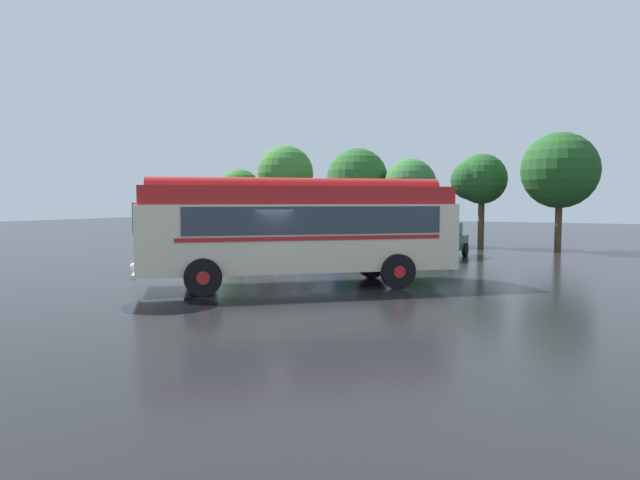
% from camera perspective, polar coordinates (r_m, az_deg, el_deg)
% --- Properties ---
extents(ground_plane, '(120.00, 120.00, 0.00)m').
position_cam_1_polar(ground_plane, '(18.28, -5.28, -4.75)').
color(ground_plane, black).
extents(vintage_bus, '(9.28, 8.38, 3.49)m').
position_cam_1_polar(vintage_bus, '(18.36, -2.14, 1.25)').
color(vintage_bus, beige).
rests_on(vintage_bus, ground).
extents(car_near_left, '(2.30, 4.36, 1.66)m').
position_cam_1_polar(car_near_left, '(31.09, 1.86, 0.45)').
color(car_near_left, navy).
rests_on(car_near_left, ground).
extents(car_mid_left, '(2.42, 4.41, 1.66)m').
position_cam_1_polar(car_mid_left, '(29.13, 6.87, 0.18)').
color(car_mid_left, '#B7BABF').
rests_on(car_mid_left, ground).
extents(car_mid_right, '(2.03, 4.24, 1.66)m').
position_cam_1_polar(car_mid_right, '(28.24, 11.99, 0.00)').
color(car_mid_right, '#144C28').
rests_on(car_mid_right, ground).
extents(box_van, '(2.37, 5.79, 2.50)m').
position_cam_1_polar(box_van, '(31.41, -2.95, 1.43)').
color(box_van, silver).
rests_on(box_van, ground).
extents(tree_far_left, '(3.18, 3.18, 5.07)m').
position_cam_1_polar(tree_far_left, '(42.45, -8.16, 4.91)').
color(tree_far_left, '#4C3823').
rests_on(tree_far_left, ground).
extents(tree_left_of_centre, '(3.85, 3.85, 6.54)m').
position_cam_1_polar(tree_left_of_centre, '(39.60, -3.51, 6.59)').
color(tree_left_of_centre, '#4C3823').
rests_on(tree_left_of_centre, ground).
extents(tree_centre, '(3.91, 3.91, 6.10)m').
position_cam_1_polar(tree_centre, '(36.84, 3.66, 6.06)').
color(tree_centre, '#4C3823').
rests_on(tree_centre, ground).
extents(tree_right_of_centre, '(3.26, 3.23, 5.32)m').
position_cam_1_polar(tree_right_of_centre, '(35.56, 8.80, 5.33)').
color(tree_right_of_centre, '#4C3823').
rests_on(tree_right_of_centre, ground).
extents(tree_far_right, '(3.19, 2.94, 5.47)m').
position_cam_1_polar(tree_far_right, '(34.54, 15.54, 5.83)').
color(tree_far_right, '#4C3823').
rests_on(tree_far_right, ground).
extents(tree_extra_right, '(4.08, 4.08, 6.42)m').
position_cam_1_polar(tree_extra_right, '(33.47, 22.99, 6.39)').
color(tree_extra_right, '#4C3823').
rests_on(tree_extra_right, ground).
extents(puddle_patch, '(2.46, 2.46, 0.01)m').
position_cam_1_polar(puddle_patch, '(15.60, -14.72, -6.38)').
color(puddle_patch, black).
rests_on(puddle_patch, ground).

